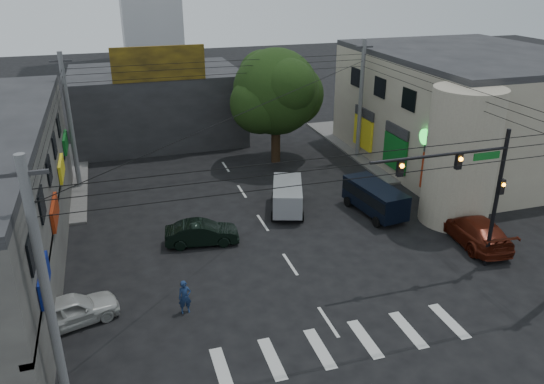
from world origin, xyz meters
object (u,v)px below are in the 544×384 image
utility_pole_near_left (46,291)px  traffic_officer (185,297)px  dark_sedan (202,233)px  traffic_gantry (471,181)px  maroon_sedan (474,229)px  navy_van (375,200)px  utility_pole_far_right (361,101)px  street_tree (276,92)px  utility_pole_far_left (70,123)px  silver_minivan (287,198)px  white_compact (70,310)px

utility_pole_near_left → traffic_officer: size_ratio=5.86×
dark_sedan → traffic_gantry: bearing=-111.3°
maroon_sedan → navy_van: 6.04m
utility_pole_far_right → navy_van: size_ratio=1.90×
street_tree → navy_van: street_tree is taller
navy_van → traffic_officer: navy_van is taller
utility_pole_far_right → dark_sedan: (-14.39, -10.47, -3.94)m
utility_pole_far_left → traffic_officer: utility_pole_far_left is taller
navy_van → utility_pole_far_right: bearing=-27.0°
street_tree → utility_pole_far_right: bearing=-8.7°
dark_sedan → navy_van: 10.82m
traffic_gantry → navy_van: 8.23m
street_tree → silver_minivan: (-2.06, -8.85, -4.58)m
utility_pole_near_left → maroon_sedan: 22.03m
traffic_gantry → silver_minivan: 11.57m
traffic_gantry → maroon_sedan: (2.59, 2.28, -4.06)m
dark_sedan → traffic_officer: 6.28m
street_tree → utility_pole_near_left: bearing=-124.0°
maroon_sedan → navy_van: bearing=-48.9°
traffic_gantry → silver_minivan: size_ratio=1.61×
navy_van → white_compact: bearing=102.3°
navy_van → silver_minivan: bearing=61.6°
utility_pole_far_left → white_compact: utility_pole_far_left is taller
traffic_officer → silver_minivan: bearing=47.1°
maroon_sedan → navy_van: (-3.51, 4.91, 0.16)m
traffic_gantry → utility_pole_far_right: bearing=81.1°
utility_pole_near_left → white_compact: utility_pole_near_left is taller
street_tree → silver_minivan: size_ratio=1.94×
dark_sedan → maroon_sedan: 14.93m
dark_sedan → white_compact: size_ratio=0.96×
dark_sedan → silver_minivan: bearing=-58.0°
utility_pole_near_left → silver_minivan: 18.12m
utility_pole_near_left → silver_minivan: (12.44, 12.65, -3.71)m
utility_pole_near_left → white_compact: bearing=90.0°
traffic_gantry → dark_sedan: 14.05m
street_tree → white_compact: street_tree is taller
white_compact → utility_pole_far_right: bearing=-69.0°
silver_minivan → traffic_officer: bearing=156.7°
street_tree → utility_pole_far_left: utility_pole_far_left is taller
dark_sedan → silver_minivan: silver_minivan is taller
traffic_gantry → utility_pole_far_left: (-18.32, 17.00, -0.23)m
navy_van → traffic_officer: (-12.64, -6.65, -0.15)m
utility_pole_far_right → traffic_gantry: bearing=-98.9°
maroon_sedan → silver_minivan: silver_minivan is taller
silver_minivan → traffic_officer: size_ratio=2.86×
utility_pole_near_left → maroon_sedan: bearing=15.4°
street_tree → dark_sedan: bearing=-124.5°
dark_sedan → utility_pole_near_left: bearing=154.5°
traffic_officer → utility_pole_far_left: bearing=104.9°
traffic_gantry → utility_pole_far_left: bearing=137.1°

